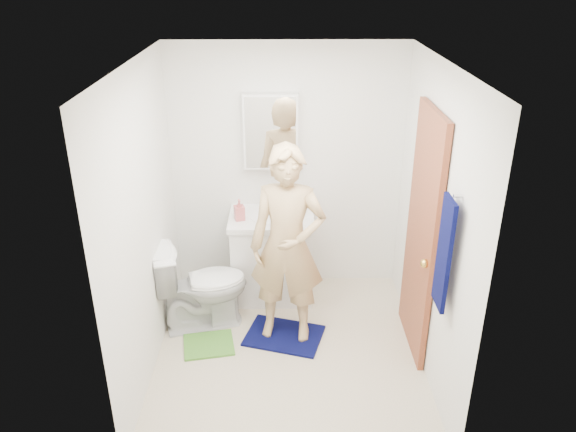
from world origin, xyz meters
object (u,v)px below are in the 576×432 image
object	(u,v)px
vanity_cabinet	(272,258)
soap_dispenser	(239,210)
towel	(444,254)
medicine_cabinet	(271,131)
toilet	(202,285)
toothbrush_cup	(292,209)
man	(288,246)

from	to	relation	value
vanity_cabinet	soap_dispenser	bearing A→B (deg)	-165.51
towel	medicine_cabinet	bearing A→B (deg)	124.61
toilet	vanity_cabinet	bearing A→B (deg)	-66.69
vanity_cabinet	toilet	size ratio (longest dim) A/B	0.98
toilet	toothbrush_cup	size ratio (longest dim) A/B	7.27
towel	soap_dispenser	distance (m)	2.06
vanity_cabinet	medicine_cabinet	xyz separation A→B (m)	(0.00, 0.22, 1.20)
towel	soap_dispenser	size ratio (longest dim) A/B	4.02
vanity_cabinet	man	world-z (taller)	man
towel	toilet	bearing A→B (deg)	151.15
toothbrush_cup	man	xyz separation A→B (m)	(-0.05, -0.74, -0.01)
towel	toothbrush_cup	distance (m)	1.88
toilet	man	xyz separation A→B (m)	(0.76, -0.18, 0.48)
vanity_cabinet	medicine_cabinet	distance (m)	1.22
towel	man	bearing A→B (deg)	141.87
toilet	soap_dispenser	distance (m)	0.76
toilet	soap_dispenser	bearing A→B (deg)	-53.21
vanity_cabinet	man	distance (m)	0.84
towel	toilet	world-z (taller)	towel
toothbrush_cup	man	bearing A→B (deg)	-93.64
toothbrush_cup	towel	bearing A→B (deg)	-57.54
vanity_cabinet	toothbrush_cup	world-z (taller)	toothbrush_cup
towel	toilet	distance (m)	2.22
medicine_cabinet	toilet	world-z (taller)	medicine_cabinet
toilet	man	bearing A→B (deg)	-118.61
medicine_cabinet	soap_dispenser	size ratio (longest dim) A/B	3.52
towel	toothbrush_cup	size ratio (longest dim) A/B	7.14
medicine_cabinet	toothbrush_cup	distance (m)	0.75
man	medicine_cabinet	bearing A→B (deg)	107.62
soap_dispenser	toothbrush_cup	distance (m)	0.51
toothbrush_cup	toilet	bearing A→B (deg)	-145.04
man	vanity_cabinet	bearing A→B (deg)	110.60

